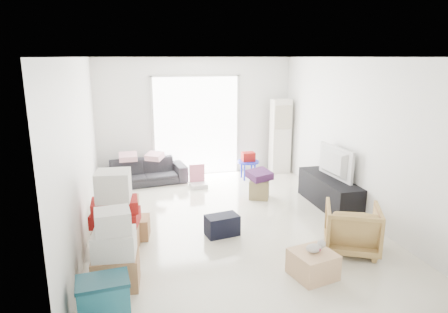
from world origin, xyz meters
TOP-DOWN VIEW (x-y plane):
  - room_shell at (0.00, 0.00)m, footprint 4.98×6.48m
  - sliding_door at (0.00, 2.98)m, footprint 2.10×0.04m
  - ac_tower at (1.95, 2.65)m, footprint 0.45×0.30m
  - tv_console at (2.00, 0.30)m, footprint 0.49×1.63m
  - television at (2.00, 0.30)m, footprint 0.66×1.05m
  - sofa at (-1.26, 2.50)m, footprint 1.87×0.74m
  - pillow_left at (-1.58, 2.53)m, footprint 0.43×0.35m
  - pillow_right at (-1.02, 2.45)m, footprint 0.50×0.47m
  - armchair at (1.45, -1.38)m, footprint 0.96×0.94m
  - storage_bins at (-1.90, -2.35)m, footprint 0.54×0.40m
  - box_stack_a at (-1.80, -1.52)m, footprint 0.57×0.49m
  - box_stack_b at (-1.80, -0.63)m, footprint 0.71×0.65m
  - box_stack_c at (-1.77, 0.39)m, footprint 0.66×0.57m
  - loose_box at (-1.52, -0.20)m, footprint 0.44×0.44m
  - duffel_bag at (-0.22, -0.44)m, footprint 0.55×0.38m
  - ottoman at (0.88, 1.02)m, footprint 0.49×0.49m
  - blanket at (0.88, 1.02)m, footprint 0.49×0.49m
  - kids_table at (1.05, 2.30)m, footprint 0.49×0.49m
  - toy_walker at (-0.16, 2.01)m, footprint 0.37×0.33m
  - wood_crate at (0.60, -1.89)m, footprint 0.59×0.59m
  - plush_bunny at (0.63, -1.88)m, footprint 0.28×0.16m

SIDE VIEW (x-z plane):
  - toy_walker at x=-0.16m, z-range -0.11..0.37m
  - loose_box at x=-1.52m, z-range 0.00..0.32m
  - duffel_bag at x=-0.22m, z-range 0.00..0.32m
  - wood_crate at x=0.60m, z-range 0.00..0.33m
  - ottoman at x=0.88m, z-range 0.00..0.37m
  - box_stack_c at x=-1.77m, z-range 0.00..0.43m
  - tv_console at x=2.00m, z-range 0.00..0.54m
  - storage_bins at x=-1.90m, z-range 0.00..0.59m
  - sofa at x=-1.26m, z-range 0.00..0.71m
  - armchair at x=1.45m, z-range 0.00..0.75m
  - plush_bunny at x=0.63m, z-range 0.32..0.46m
  - box_stack_a at x=-1.80m, z-range -0.05..0.93m
  - kids_table at x=1.05m, z-range 0.13..0.75m
  - blanket at x=0.88m, z-range 0.37..0.51m
  - box_stack_b at x=-1.80m, z-range -0.08..1.12m
  - television at x=2.00m, z-range 0.54..0.68m
  - pillow_right at x=-1.02m, z-range 0.71..0.84m
  - pillow_left at x=-1.58m, z-range 0.71..0.84m
  - ac_tower at x=1.95m, z-range 0.00..1.75m
  - sliding_door at x=0.00m, z-range 0.08..2.41m
  - room_shell at x=0.00m, z-range -0.24..2.94m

